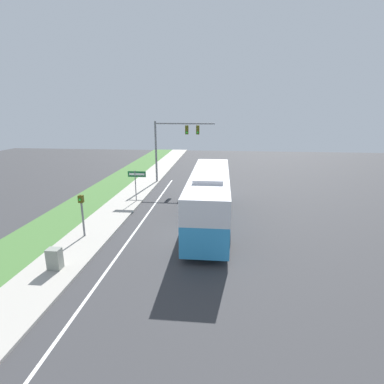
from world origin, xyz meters
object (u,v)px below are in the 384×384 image
(street_sign, at_px, (136,179))
(utility_cabinet, at_px, (55,259))
(pedestrian_signal, at_px, (82,209))
(bus, at_px, (210,195))
(signal_gantry, at_px, (173,139))

(street_sign, relative_size, utility_cabinet, 2.60)
(utility_cabinet, bearing_deg, pedestrian_signal, 95.10)
(bus, relative_size, street_sign, 4.46)
(bus, relative_size, signal_gantry, 1.89)
(street_sign, bearing_deg, utility_cabinet, -94.47)
(bus, relative_size, utility_cabinet, 11.58)
(signal_gantry, bearing_deg, street_sign, -105.44)
(pedestrian_signal, xyz_separation_m, street_sign, (1.23, 7.38, 0.12))
(utility_cabinet, bearing_deg, bus, 44.91)
(pedestrian_signal, distance_m, street_sign, 7.49)
(signal_gantry, xyz_separation_m, pedestrian_signal, (-3.22, -14.61, -2.74))
(pedestrian_signal, xyz_separation_m, utility_cabinet, (0.35, -3.90, -1.21))
(signal_gantry, bearing_deg, pedestrian_signal, -102.45)
(bus, bearing_deg, utility_cabinet, -135.09)
(utility_cabinet, bearing_deg, signal_gantry, 81.17)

